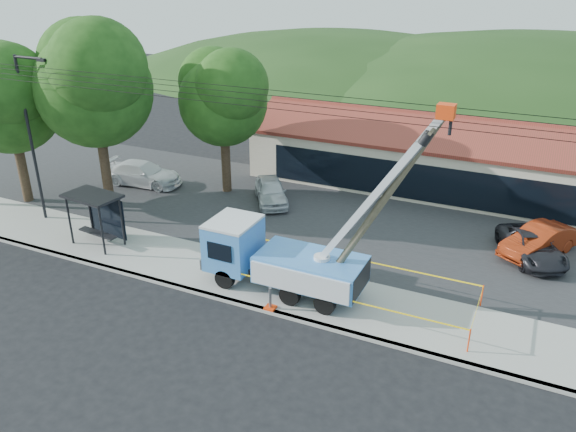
{
  "coord_description": "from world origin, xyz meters",
  "views": [
    {
      "loc": [
        10.47,
        -15.1,
        13.01
      ],
      "look_at": [
        1.0,
        5.0,
        3.08
      ],
      "focal_mm": 35.0,
      "sensor_mm": 36.0,
      "label": 1
    }
  ],
  "objects_px": {
    "bus_shelter": "(97,207)",
    "utility_truck": "(280,257)",
    "car_silver": "(271,204)",
    "car_white": "(144,186)",
    "car_dark": "(529,260)",
    "leaning_pole": "(381,204)",
    "car_red": "(536,256)"
  },
  "relations": [
    {
      "from": "car_silver",
      "to": "car_white",
      "type": "height_order",
      "value": "car_white"
    },
    {
      "from": "bus_shelter",
      "to": "utility_truck",
      "type": "bearing_deg",
      "value": 6.0
    },
    {
      "from": "bus_shelter",
      "to": "car_dark",
      "type": "relative_size",
      "value": 0.65
    },
    {
      "from": "car_red",
      "to": "car_dark",
      "type": "bearing_deg",
      "value": -82.98
    },
    {
      "from": "leaning_pole",
      "to": "car_silver",
      "type": "relative_size",
      "value": 2.05
    },
    {
      "from": "bus_shelter",
      "to": "car_dark",
      "type": "height_order",
      "value": "bus_shelter"
    },
    {
      "from": "car_silver",
      "to": "car_white",
      "type": "bearing_deg",
      "value": 151.39
    },
    {
      "from": "utility_truck",
      "to": "car_dark",
      "type": "xyz_separation_m",
      "value": [
        9.7,
        7.66,
        -1.65
      ]
    },
    {
      "from": "utility_truck",
      "to": "leaning_pole",
      "type": "relative_size",
      "value": 1.15
    },
    {
      "from": "car_silver",
      "to": "utility_truck",
      "type": "bearing_deg",
      "value": -94.75
    },
    {
      "from": "car_silver",
      "to": "leaning_pole",
      "type": "bearing_deg",
      "value": -77.11
    },
    {
      "from": "bus_shelter",
      "to": "car_dark",
      "type": "distance_m",
      "value": 21.32
    },
    {
      "from": "car_red",
      "to": "car_dark",
      "type": "relative_size",
      "value": 0.98
    },
    {
      "from": "utility_truck",
      "to": "car_silver",
      "type": "relative_size",
      "value": 2.36
    },
    {
      "from": "bus_shelter",
      "to": "car_red",
      "type": "relative_size",
      "value": 0.66
    },
    {
      "from": "utility_truck",
      "to": "car_dark",
      "type": "distance_m",
      "value": 12.47
    },
    {
      "from": "utility_truck",
      "to": "car_red",
      "type": "distance_m",
      "value": 13.05
    },
    {
      "from": "utility_truck",
      "to": "car_white",
      "type": "relative_size",
      "value": 1.94
    },
    {
      "from": "car_silver",
      "to": "car_white",
      "type": "xyz_separation_m",
      "value": [
        -8.81,
        -0.8,
        0.0
      ]
    },
    {
      "from": "bus_shelter",
      "to": "car_dark",
      "type": "xyz_separation_m",
      "value": [
        19.81,
        7.6,
        -2.11
      ]
    },
    {
      "from": "bus_shelter",
      "to": "leaning_pole",
      "type": "bearing_deg",
      "value": 6.65
    },
    {
      "from": "leaning_pole",
      "to": "bus_shelter",
      "type": "distance_m",
      "value": 14.56
    },
    {
      "from": "utility_truck",
      "to": "bus_shelter",
      "type": "height_order",
      "value": "utility_truck"
    },
    {
      "from": "leaning_pole",
      "to": "car_silver",
      "type": "bearing_deg",
      "value": 136.71
    },
    {
      "from": "leaning_pole",
      "to": "car_silver",
      "type": "xyz_separation_m",
      "value": [
        -8.95,
        8.43,
        -4.82
      ]
    },
    {
      "from": "leaning_pole",
      "to": "car_dark",
      "type": "bearing_deg",
      "value": 53.81
    },
    {
      "from": "car_silver",
      "to": "car_red",
      "type": "bearing_deg",
      "value": -35.03
    },
    {
      "from": "leaning_pole",
      "to": "bus_shelter",
      "type": "bearing_deg",
      "value": -179.73
    },
    {
      "from": "car_white",
      "to": "leaning_pole",
      "type": "bearing_deg",
      "value": -119.4
    },
    {
      "from": "car_white",
      "to": "car_dark",
      "type": "distance_m",
      "value": 23.28
    },
    {
      "from": "utility_truck",
      "to": "car_dark",
      "type": "height_order",
      "value": "utility_truck"
    },
    {
      "from": "utility_truck",
      "to": "leaning_pole",
      "type": "height_order",
      "value": "utility_truck"
    }
  ]
}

